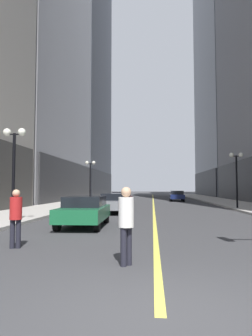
% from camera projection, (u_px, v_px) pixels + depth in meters
% --- Properties ---
extents(ground_plane, '(200.00, 200.00, 0.00)m').
position_uv_depth(ground_plane, '(153.00, 201.00, 38.83)').
color(ground_plane, '#38383A').
extents(sidewalk_left, '(4.50, 78.00, 0.15)m').
position_uv_depth(sidewalk_left, '(89.00, 200.00, 39.53)').
color(sidewalk_left, '#ADA8A0').
rests_on(sidewalk_left, ground).
extents(sidewalk_right, '(4.50, 78.00, 0.15)m').
position_uv_depth(sidewalk_right, '(220.00, 201.00, 38.13)').
color(sidewalk_right, '#ADA8A0').
rests_on(sidewalk_right, ground).
extents(lane_centre_stripe, '(0.16, 70.00, 0.01)m').
position_uv_depth(lane_centre_stripe, '(153.00, 201.00, 38.83)').
color(lane_centre_stripe, '#E5D64C').
rests_on(lane_centre_stripe, ground).
extents(building_left_mid, '(12.31, 24.00, 42.38)m').
position_uv_depth(building_left_mid, '(28.00, 42.00, 41.09)').
color(building_left_mid, gray).
rests_on(building_left_mid, ground).
extents(building_left_far, '(15.06, 26.00, 52.32)m').
position_uv_depth(building_left_far, '(70.00, 75.00, 66.88)').
color(building_left_far, '#4C515B').
rests_on(building_left_far, ground).
extents(building_right_far, '(15.13, 26.00, 67.07)m').
position_uv_depth(building_right_far, '(238.00, 36.00, 64.29)').
color(building_right_far, slate).
rests_on(building_right_far, ground).
extents(car_green, '(1.93, 4.21, 1.32)m').
position_uv_depth(car_green, '(85.00, 210.00, 13.52)').
color(car_green, '#196038').
rests_on(car_green, ground).
extents(car_grey, '(1.96, 4.81, 1.32)m').
position_uv_depth(car_grey, '(116.00, 202.00, 20.90)').
color(car_grey, slate).
rests_on(car_grey, ground).
extents(car_maroon, '(1.85, 4.42, 1.32)m').
position_uv_depth(car_maroon, '(122.00, 198.00, 29.40)').
color(car_maroon, maroon).
rests_on(car_maroon, ground).
extents(car_navy, '(1.86, 4.67, 1.32)m').
position_uv_depth(car_navy, '(177.00, 195.00, 39.17)').
color(car_navy, '#141E4C').
rests_on(car_navy, ground).
extents(pedestrian_in_white_shirt, '(0.48, 0.48, 1.72)m').
position_uv_depth(pedestrian_in_white_shirt, '(126.00, 219.00, 6.79)').
color(pedestrian_in_white_shirt, black).
rests_on(pedestrian_in_white_shirt, ground).
extents(pedestrian_in_red_jacket, '(0.42, 0.42, 1.66)m').
position_uv_depth(pedestrian_in_red_jacket, '(16.00, 214.00, 8.72)').
color(pedestrian_in_red_jacket, black).
rests_on(pedestrian_in_red_jacket, ground).
extents(street_lamp_left_near, '(1.06, 0.36, 4.43)m').
position_uv_depth(street_lamp_left_near, '(14.00, 154.00, 14.06)').
color(street_lamp_left_near, black).
rests_on(street_lamp_left_near, ground).
extents(street_lamp_left_far, '(1.06, 0.36, 4.43)m').
position_uv_depth(street_lamp_left_far, '(90.00, 172.00, 31.32)').
color(street_lamp_left_far, black).
rests_on(street_lamp_left_far, ground).
extents(street_lamp_right_mid, '(1.06, 0.36, 4.43)m').
position_uv_depth(street_lamp_right_mid, '(236.00, 168.00, 23.81)').
color(street_lamp_right_mid, black).
rests_on(street_lamp_right_mid, ground).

